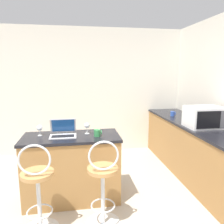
# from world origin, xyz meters

# --- Properties ---
(wall_back) EXTENTS (12.00, 0.06, 2.60)m
(wall_back) POSITION_xyz_m (0.00, 2.70, 1.30)
(wall_back) COLOR silver
(wall_back) RESTS_ON ground_plane
(breakfast_bar) EXTENTS (1.26, 0.58, 0.89)m
(breakfast_bar) POSITION_xyz_m (-0.29, 0.89, 0.45)
(breakfast_bar) COLOR #9E703D
(breakfast_bar) RESTS_ON ground_plane
(counter_right) EXTENTS (0.68, 3.20, 0.89)m
(counter_right) POSITION_xyz_m (1.70, 1.09, 0.45)
(counter_right) COLOR #9E703D
(counter_right) RESTS_ON ground_plane
(bar_stool_near) EXTENTS (0.40, 0.40, 1.02)m
(bar_stool_near) POSITION_xyz_m (-0.64, 0.29, 0.48)
(bar_stool_near) COLOR silver
(bar_stool_near) RESTS_ON ground_plane
(bar_stool_far) EXTENTS (0.40, 0.40, 1.02)m
(bar_stool_far) POSITION_xyz_m (0.05, 0.29, 0.48)
(bar_stool_far) COLOR silver
(bar_stool_far) RESTS_ON ground_plane
(laptop) EXTENTS (0.34, 0.27, 0.22)m
(laptop) POSITION_xyz_m (-0.40, 0.92, 0.95)
(laptop) COLOR silver
(laptop) RESTS_ON breakfast_bar
(microwave) EXTENTS (0.51, 0.39, 0.31)m
(microwave) POSITION_xyz_m (1.66, 1.02, 1.05)
(microwave) COLOR silver
(microwave) RESTS_ON counter_right
(mug_green) EXTENTS (0.10, 0.08, 0.09)m
(mug_green) POSITION_xyz_m (0.04, 0.82, 0.94)
(mug_green) COLOR #338447
(mug_green) RESTS_ON breakfast_bar
(mug_blue) EXTENTS (0.10, 0.08, 0.09)m
(mug_blue) POSITION_xyz_m (1.58, 1.91, 0.93)
(mug_blue) COLOR #2D51AD
(mug_blue) RESTS_ON counter_right
(wine_glass_tall) EXTENTS (0.07, 0.07, 0.15)m
(wine_glass_tall) POSITION_xyz_m (-0.08, 0.96, 1.00)
(wine_glass_tall) COLOR silver
(wine_glass_tall) RESTS_ON breakfast_bar
(wine_glass_short) EXTENTS (0.07, 0.07, 0.14)m
(wine_glass_short) POSITION_xyz_m (-0.70, 0.97, 0.99)
(wine_glass_short) COLOR silver
(wine_glass_short) RESTS_ON breakfast_bar
(mug_red) EXTENTS (0.10, 0.08, 0.09)m
(mug_red) POSITION_xyz_m (1.72, 1.65, 0.94)
(mug_red) COLOR red
(mug_red) RESTS_ON counter_right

